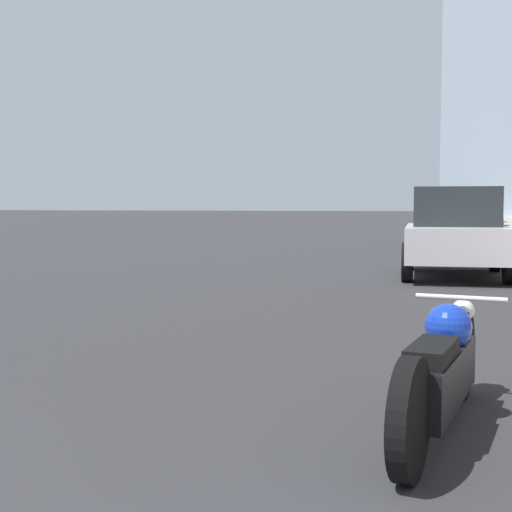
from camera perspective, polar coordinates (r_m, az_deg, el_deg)
name	(u,v)px	position (r m, az deg, el deg)	size (l,w,h in m)	color
motorcycle	(441,370)	(4.52, 14.61, -8.79)	(0.62, 2.32, 0.75)	black
parked_car_silver	(455,232)	(14.34, 15.62, 1.85)	(2.27, 4.22, 1.72)	#BCBCC1
parked_car_blue	(467,224)	(24.55, 16.53, 2.49)	(2.25, 4.29, 1.53)	#1E3899
parked_car_white	(479,217)	(35.00, 17.44, 2.97)	(2.05, 4.69, 1.70)	silver
parked_car_green	(486,214)	(46.75, 17.91, 3.21)	(2.14, 4.59, 1.74)	#1E6B33
parked_car_black	(488,212)	(58.00, 18.07, 3.37)	(1.98, 4.39, 1.84)	black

